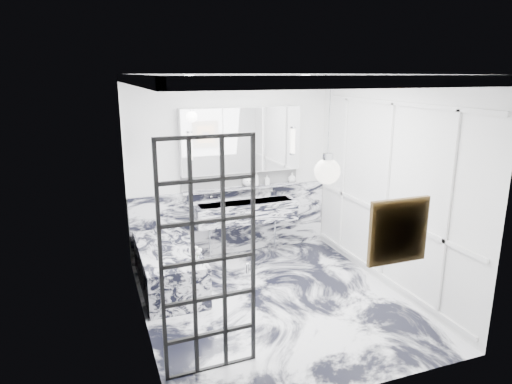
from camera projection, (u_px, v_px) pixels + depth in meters
name	position (u px, v px, depth m)	size (l,w,h in m)	color
floor	(275.00, 301.00, 5.79)	(3.60, 3.60, 0.00)	silver
ceiling	(277.00, 74.00, 5.08)	(3.60, 3.60, 0.00)	white
wall_back	(231.00, 167.00, 7.07)	(3.60, 3.60, 0.00)	white
wall_front	(359.00, 248.00, 3.81)	(3.60, 3.60, 0.00)	white
wall_left	(139.00, 209.00, 4.90)	(3.60, 3.60, 0.00)	white
wall_right	(388.00, 184.00, 5.98)	(3.60, 3.60, 0.00)	white
marble_clad_back	(232.00, 221.00, 7.27)	(3.18, 0.05, 1.05)	silver
marble_clad_left	(141.00, 214.00, 4.92)	(0.02, 3.56, 2.68)	silver
panel_molding	(387.00, 192.00, 5.99)	(0.03, 3.40, 2.30)	white
soap_bottle_a	(256.00, 179.00, 7.17)	(0.08, 0.08, 0.22)	#8C5919
soap_bottle_b	(267.00, 180.00, 7.24)	(0.07, 0.07, 0.16)	#4C4C51
soap_bottle_c	(292.00, 177.00, 7.38)	(0.13, 0.13, 0.16)	silver
face_pot	(247.00, 182.00, 7.13)	(0.15, 0.15, 0.15)	white
amber_bottle	(254.00, 183.00, 7.17)	(0.04, 0.04, 0.10)	#8C5919
flower_vase	(196.00, 261.00, 5.50)	(0.08, 0.08, 0.12)	silver
crittall_door	(209.00, 260.00, 4.19)	(0.88, 0.04, 2.29)	black
artwork	(398.00, 231.00, 3.96)	(0.49, 0.05, 0.49)	orange
pendant_light	(327.00, 171.00, 4.20)	(0.24, 0.24, 0.24)	white
trough_sink	(246.00, 211.00, 7.07)	(1.60, 0.45, 0.30)	silver
ledge	(242.00, 188.00, 7.13)	(1.90, 0.14, 0.04)	silver
subway_tile	(241.00, 179.00, 7.15)	(1.90, 0.03, 0.23)	white
mirror_cabinet	(242.00, 140.00, 6.95)	(1.90, 0.16, 1.00)	white
sconce_left	(190.00, 147.00, 6.59)	(0.07, 0.07, 0.40)	white
sconce_right	(293.00, 141.00, 7.15)	(0.07, 0.07, 0.40)	white
bathtub	(169.00, 267.00, 6.14)	(0.75, 1.65, 0.55)	silver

